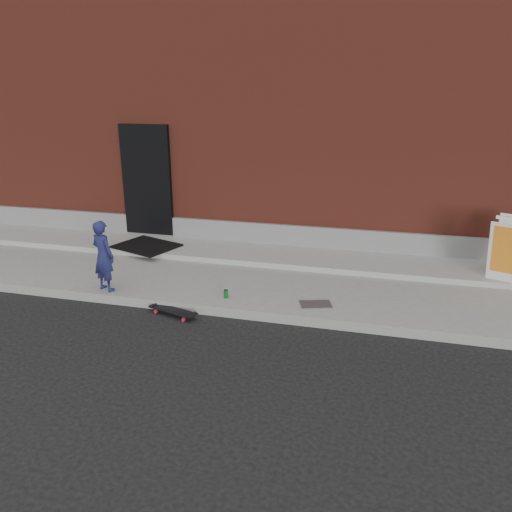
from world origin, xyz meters
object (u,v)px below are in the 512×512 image
(skateboard, at_px, (173,311))
(pizza_sign, at_px, (512,250))
(child, at_px, (103,256))
(soda_can, at_px, (226,294))

(skateboard, distance_m, pizza_sign, 5.43)
(child, bearing_deg, pizza_sign, -144.14)
(child, relative_size, pizza_sign, 1.11)
(child, distance_m, soda_can, 2.02)
(pizza_sign, xyz_separation_m, soda_can, (-4.28, -1.61, -0.55))
(child, bearing_deg, skateboard, -174.16)
(skateboard, bearing_deg, soda_can, 35.51)
(child, xyz_separation_m, pizza_sign, (6.23, 1.78, 0.05))
(child, distance_m, pizza_sign, 6.48)
(child, xyz_separation_m, skateboard, (1.27, -0.32, -0.65))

